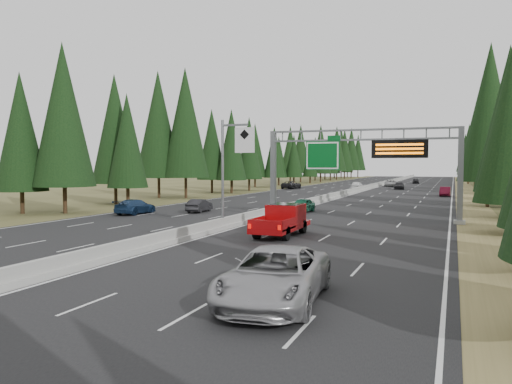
# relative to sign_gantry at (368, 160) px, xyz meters

# --- Properties ---
(road) EXTENTS (32.00, 260.00, 0.08)m
(road) POSITION_rel_sign_gantry_xyz_m (-8.92, 45.12, -5.23)
(road) COLOR black
(road) RESTS_ON ground
(shoulder_right) EXTENTS (3.60, 260.00, 0.06)m
(shoulder_right) POSITION_rel_sign_gantry_xyz_m (8.88, 45.12, -5.24)
(shoulder_right) COLOR olive
(shoulder_right) RESTS_ON ground
(shoulder_left) EXTENTS (3.60, 260.00, 0.06)m
(shoulder_left) POSITION_rel_sign_gantry_xyz_m (-26.72, 45.12, -5.24)
(shoulder_left) COLOR #464420
(shoulder_left) RESTS_ON ground
(median_barrier) EXTENTS (0.70, 260.00, 0.85)m
(median_barrier) POSITION_rel_sign_gantry_xyz_m (-8.92, 45.12, -4.85)
(median_barrier) COLOR gray
(median_barrier) RESTS_ON road
(sign_gantry) EXTENTS (16.75, 0.98, 7.80)m
(sign_gantry) POSITION_rel_sign_gantry_xyz_m (0.00, 0.00, 0.00)
(sign_gantry) COLOR slate
(sign_gantry) RESTS_ON road
(hov_sign_pole) EXTENTS (2.80, 0.50, 8.00)m
(hov_sign_pole) POSITION_rel_sign_gantry_xyz_m (-8.33, -9.92, -0.54)
(hov_sign_pole) COLOR slate
(hov_sign_pole) RESTS_ON road
(tree_row_right) EXTENTS (12.29, 244.67, 18.97)m
(tree_row_right) POSITION_rel_sign_gantry_xyz_m (13.31, 48.34, 4.05)
(tree_row_right) COLOR black
(tree_row_right) RESTS_ON ground
(tree_row_left) EXTENTS (11.74, 244.64, 18.91)m
(tree_row_left) POSITION_rel_sign_gantry_xyz_m (-30.83, 36.41, 4.10)
(tree_row_left) COLOR black
(tree_row_left) RESTS_ON ground
(silver_minivan) EXTENTS (3.73, 6.95, 1.86)m
(silver_minivan) POSITION_rel_sign_gantry_xyz_m (1.17, -26.88, -4.26)
(silver_minivan) COLOR #98989C
(silver_minivan) RESTS_ON road
(red_pickup) EXTENTS (2.27, 6.36, 2.07)m
(red_pickup) POSITION_rel_sign_gantry_xyz_m (-3.85, -10.99, -4.04)
(red_pickup) COLOR black
(red_pickup) RESTS_ON road
(car_ahead_green) EXTENTS (1.88, 4.22, 1.41)m
(car_ahead_green) POSITION_rel_sign_gantry_xyz_m (-7.26, 5.12, -4.48)
(car_ahead_green) COLOR #166042
(car_ahead_green) RESTS_ON road
(car_ahead_dkred) EXTENTS (1.57, 4.33, 1.42)m
(car_ahead_dkred) POSITION_rel_sign_gantry_xyz_m (5.58, 38.44, -4.48)
(car_ahead_dkred) COLOR maroon
(car_ahead_dkred) RESTS_ON road
(car_ahead_dkgrey) EXTENTS (2.41, 4.92, 1.38)m
(car_ahead_dkgrey) POSITION_rel_sign_gantry_xyz_m (-3.20, 58.45, -4.50)
(car_ahead_dkgrey) COLOR black
(car_ahead_dkgrey) RESTS_ON road
(car_ahead_white) EXTENTS (2.95, 5.61, 1.51)m
(car_ahead_white) POSITION_rel_sign_gantry_xyz_m (-6.23, 70.54, -4.44)
(car_ahead_white) COLOR #B6B6B6
(car_ahead_white) RESTS_ON road
(car_ahead_far) EXTENTS (1.92, 4.05, 1.34)m
(car_ahead_far) POSITION_rel_sign_gantry_xyz_m (-2.33, 91.22, -4.52)
(car_ahead_far) COLOR black
(car_ahead_far) RESTS_ON road
(car_onc_near) EXTENTS (1.78, 4.11, 1.32)m
(car_onc_near) POSITION_rel_sign_gantry_xyz_m (-16.98, 1.54, -4.53)
(car_onc_near) COLOR black
(car_onc_near) RESTS_ON road
(car_onc_blue) EXTENTS (2.03, 4.95, 1.43)m
(car_onc_blue) POSITION_rel_sign_gantry_xyz_m (-21.77, -2.55, -4.47)
(car_onc_blue) COLOR navy
(car_onc_blue) RESTS_ON road
(car_onc_white) EXTENTS (1.92, 4.73, 1.61)m
(car_onc_white) POSITION_rel_sign_gantry_xyz_m (-10.42, 52.88, -4.38)
(car_onc_white) COLOR white
(car_onc_white) RESTS_ON road
(car_onc_far) EXTENTS (2.97, 5.81, 1.57)m
(car_onc_far) POSITION_rel_sign_gantry_xyz_m (-23.42, 52.36, -4.40)
(car_onc_far) COLOR black
(car_onc_far) RESTS_ON road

